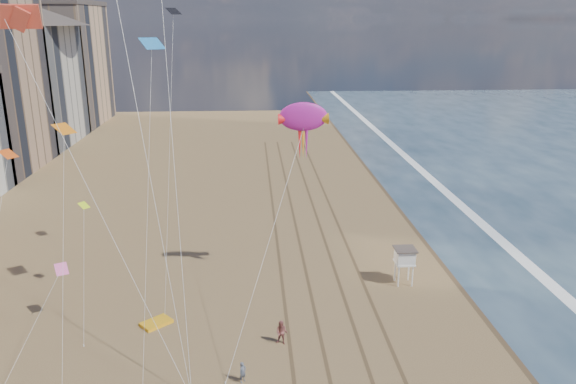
% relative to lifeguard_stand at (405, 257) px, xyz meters
% --- Properties ---
extents(wet_sand, '(260.00, 260.00, 0.00)m').
position_rel_lifeguard_stand_xyz_m(wet_sand, '(9.18, 12.22, -2.65)').
color(wet_sand, '#42301E').
rests_on(wet_sand, ground).
extents(foam, '(260.00, 260.00, 0.00)m').
position_rel_lifeguard_stand_xyz_m(foam, '(13.38, 12.22, -2.64)').
color(foam, white).
rests_on(foam, ground).
extents(tracks, '(7.68, 120.00, 0.01)m').
position_rel_lifeguard_stand_xyz_m(tracks, '(-7.27, 2.22, -2.64)').
color(tracks, brown).
rests_on(tracks, ground).
extents(lifeguard_stand, '(1.90, 1.90, 3.44)m').
position_rel_lifeguard_stand_xyz_m(lifeguard_stand, '(0.00, 0.00, 0.00)').
color(lifeguard_stand, white).
rests_on(lifeguard_stand, ground).
extents(grounded_kite, '(2.69, 2.60, 0.26)m').
position_rel_lifeguard_stand_xyz_m(grounded_kite, '(-21.34, -5.82, -2.52)').
color(grounded_kite, '#EEA314').
rests_on(grounded_kite, ground).
extents(show_kite, '(5.31, 7.52, 21.11)m').
position_rel_lifeguard_stand_xyz_m(show_kite, '(-9.25, 0.27, 12.67)').
color(show_kite, '#B91C97').
rests_on(show_kite, ground).
extents(kite_flyer_a, '(0.63, 0.62, 1.47)m').
position_rel_lifeguard_stand_xyz_m(kite_flyer_a, '(-14.42, -13.62, -1.91)').
color(kite_flyer_a, '#515968').
rests_on(kite_flyer_a, ground).
extents(kite_flyer_b, '(1.11, 0.99, 1.88)m').
position_rel_lifeguard_stand_xyz_m(kite_flyer_b, '(-11.60, -9.23, -1.71)').
color(kite_flyer_b, '#944F4B').
rests_on(kite_flyer_b, ground).
extents(small_kites, '(14.46, 16.10, 19.73)m').
position_rel_lifeguard_stand_xyz_m(small_kites, '(-25.98, -4.61, 12.90)').
color(small_kites, black).
rests_on(small_kites, ground).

